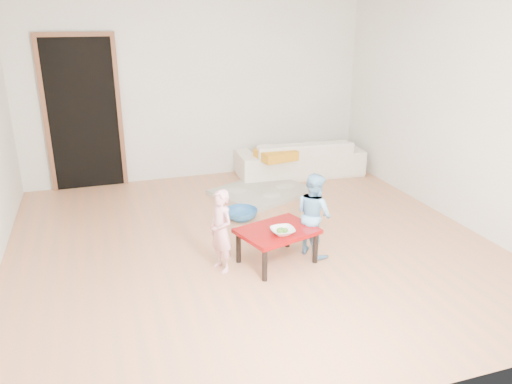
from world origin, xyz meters
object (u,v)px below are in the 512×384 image
basin (241,214)px  red_table (277,246)px  sofa (299,157)px  bowl (283,231)px  child_blue (314,214)px  child_pink (221,231)px

basin → red_table: bearing=-89.1°
sofa → bowl: sofa is taller
child_blue → basin: (-0.44, 1.09, -0.37)m
sofa → child_pink: size_ratio=2.32×
bowl → child_blue: child_blue is taller
bowl → sofa: bearing=63.9°
sofa → child_blue: bearing=74.1°
child_pink → basin: bearing=135.3°
sofa → basin: (-1.34, -1.40, -0.21)m
sofa → child_pink: bearing=57.5°
child_blue → basin: 1.23m
basin → child_pink: bearing=-115.2°
sofa → basin: bearing=50.1°
bowl → child_pink: (-0.57, 0.15, 0.02)m
child_pink → basin: (0.54, 1.14, -0.34)m
child_pink → child_blue: bearing=73.4°
bowl → child_blue: size_ratio=0.26×
child_pink → basin: 1.30m
sofa → child_blue: 2.65m
child_blue → bowl: bearing=99.7°
child_blue → red_table: bearing=85.3°
child_blue → sofa: bearing=-35.6°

